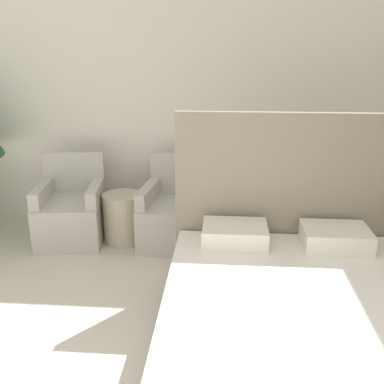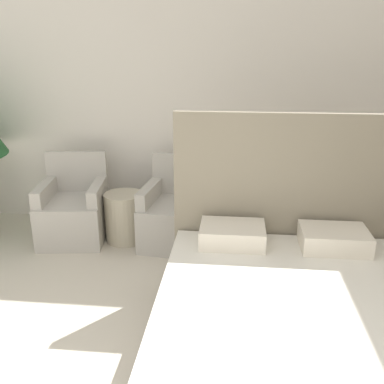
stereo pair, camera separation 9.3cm
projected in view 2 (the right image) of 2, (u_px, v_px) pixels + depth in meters
The scene contains 5 objects.
wall_back at pixel (158, 88), 4.42m from camera, with size 10.00×0.06×2.90m.
bed at pixel (292, 340), 2.41m from camera, with size 1.62×2.24×1.42m.
armchair_near_window_left at pixel (74, 213), 4.30m from camera, with size 0.69×0.72×0.84m.
armchair_near_window_right at pixel (176, 217), 4.20m from camera, with size 0.68×0.71×0.84m.
side_table at pixel (125, 217), 4.27m from camera, with size 0.39×0.39×0.49m.
Camera 2 is at (0.81, -0.68, 1.86)m, focal length 40.00 mm.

